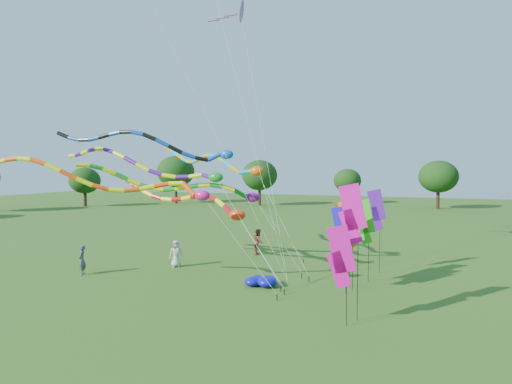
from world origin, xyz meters
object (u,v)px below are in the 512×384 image
(person_a, at_px, (176,254))
(person_b, at_px, (82,260))
(tube_kite_orange, at_px, (124,182))
(person_c, at_px, (258,242))
(blue_nylon_heap, at_px, (257,280))
(tube_kite_red, at_px, (186,199))

(person_a, relative_size, person_b, 0.98)
(person_a, height_order, person_b, person_b)
(person_a, bearing_deg, tube_kite_orange, -112.67)
(person_c, bearing_deg, blue_nylon_heap, -175.98)
(person_b, bearing_deg, person_c, 113.53)
(blue_nylon_heap, bearing_deg, tube_kite_red, 166.53)
(tube_kite_red, height_order, person_c, tube_kite_red)
(tube_kite_red, height_order, person_a, tube_kite_red)
(tube_kite_red, relative_size, tube_kite_orange, 1.04)
(blue_nylon_heap, height_order, person_b, person_b)
(tube_kite_orange, distance_m, person_a, 7.75)
(blue_nylon_heap, xyz_separation_m, person_b, (-10.17, -1.64, 0.60))
(blue_nylon_heap, relative_size, person_b, 1.11)
(tube_kite_orange, relative_size, blue_nylon_heap, 6.87)
(blue_nylon_heap, bearing_deg, tube_kite_orange, -141.44)
(blue_nylon_heap, height_order, person_c, person_c)
(tube_kite_orange, relative_size, person_a, 7.80)
(person_a, bearing_deg, person_c, 26.55)
(person_a, xyz_separation_m, person_b, (-4.02, -3.64, 0.02))
(person_b, height_order, person_c, person_c)
(tube_kite_orange, bearing_deg, person_c, 63.05)
(tube_kite_red, distance_m, tube_kite_orange, 5.44)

